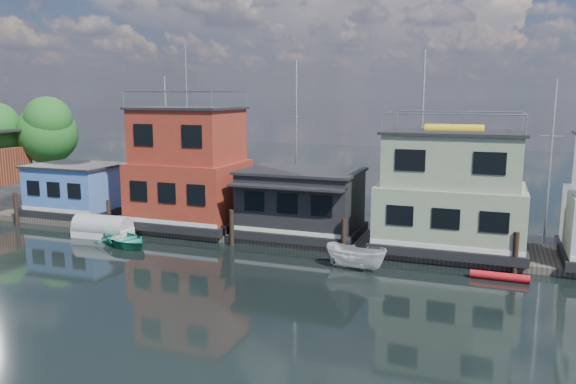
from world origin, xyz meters
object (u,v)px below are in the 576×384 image
at_px(red_kayak, 500,276).
at_px(motorboat, 356,257).
at_px(houseboat_red, 189,170).
at_px(houseboat_blue, 77,189).
at_px(houseboat_dark, 301,202).
at_px(dinghy_teal, 126,239).
at_px(houseboat_green, 451,193).
at_px(tarp_runabout, 103,228).

xyz_separation_m(red_kayak, motorboat, (-7.08, -0.75, 0.48)).
xyz_separation_m(houseboat_red, motorboat, (12.72, -4.88, -3.42)).
bearing_deg(houseboat_blue, motorboat, -12.38).
bearing_deg(houseboat_dark, dinghy_teal, -151.40).
bearing_deg(houseboat_dark, red_kayak, -19.21).
bearing_deg(houseboat_dark, houseboat_green, 0.12).
relative_size(houseboat_blue, dinghy_teal, 1.63).
distance_m(houseboat_dark, dinghy_teal, 10.97).
height_order(houseboat_blue, tarp_runabout, houseboat_blue).
xyz_separation_m(houseboat_dark, dinghy_teal, (-9.46, -5.16, -2.01)).
bearing_deg(dinghy_teal, tarp_runabout, 90.47).
relative_size(houseboat_blue, tarp_runabout, 1.64).
height_order(houseboat_red, houseboat_dark, houseboat_red).
xyz_separation_m(houseboat_dark, houseboat_green, (9.00, 0.02, 1.13)).
relative_size(houseboat_blue, houseboat_green, 0.76).
relative_size(houseboat_dark, tarp_runabout, 1.90).
height_order(houseboat_blue, motorboat, houseboat_blue).
distance_m(red_kayak, dinghy_teal, 21.29).
relative_size(houseboat_blue, red_kayak, 2.31).
distance_m(houseboat_red, red_kayak, 20.60).
bearing_deg(houseboat_green, dinghy_teal, -164.33).
xyz_separation_m(houseboat_red, houseboat_dark, (8.00, -0.02, -1.69)).
distance_m(houseboat_blue, tarp_runabout, 6.80).
relative_size(red_kayak, motorboat, 0.79).
bearing_deg(red_kayak, houseboat_dark, 161.54).
xyz_separation_m(red_kayak, tarp_runabout, (-23.97, 0.22, 0.37)).
relative_size(dinghy_teal, motorboat, 1.11).
distance_m(houseboat_dark, red_kayak, 12.69).
distance_m(houseboat_green, motorboat, 7.10).
height_order(red_kayak, tarp_runabout, tarp_runabout).
bearing_deg(houseboat_blue, tarp_runabout, -36.27).
xyz_separation_m(red_kayak, dinghy_teal, (-21.26, -1.05, 0.20)).
distance_m(houseboat_green, red_kayak, 6.01).
bearing_deg(motorboat, dinghy_teal, 105.81).
bearing_deg(dinghy_teal, houseboat_green, -48.74).
bearing_deg(red_kayak, houseboat_red, 168.97).
bearing_deg(houseboat_red, dinghy_teal, -105.79).
bearing_deg(motorboat, houseboat_dark, 58.75).
bearing_deg(houseboat_green, red_kayak, -55.89).
xyz_separation_m(houseboat_blue, houseboat_dark, (17.50, -0.02, 0.21)).
height_order(red_kayak, motorboat, motorboat).
bearing_deg(houseboat_red, houseboat_green, 0.00).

